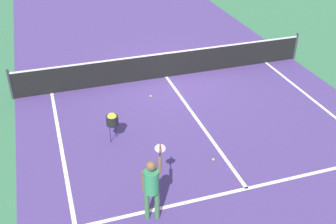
# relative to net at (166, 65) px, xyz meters

# --- Properties ---
(ground_plane) EXTENTS (60.00, 60.00, 0.00)m
(ground_plane) POSITION_rel_net_xyz_m (0.00, 0.00, -0.49)
(ground_plane) COLOR #38724C
(court_surface_inbounds) EXTENTS (10.62, 24.40, 0.00)m
(court_surface_inbounds) POSITION_rel_net_xyz_m (0.00, 0.00, -0.49)
(court_surface_inbounds) COLOR #4C387A
(court_surface_inbounds) RESTS_ON ground_plane
(line_sideline_left) EXTENTS (0.10, 11.89, 0.01)m
(line_sideline_left) POSITION_rel_net_xyz_m (-4.11, -5.95, -0.49)
(line_sideline_left) COLOR white
(line_sideline_left) RESTS_ON ground_plane
(line_service_near) EXTENTS (8.22, 0.10, 0.01)m
(line_service_near) POSITION_rel_net_xyz_m (0.00, -6.40, -0.49)
(line_service_near) COLOR white
(line_service_near) RESTS_ON ground_plane
(line_center_service) EXTENTS (0.10, 6.40, 0.01)m
(line_center_service) POSITION_rel_net_xyz_m (0.00, -3.20, -0.49)
(line_center_service) COLOR white
(line_center_service) RESTS_ON ground_plane
(net) EXTENTS (10.81, 0.09, 1.07)m
(net) POSITION_rel_net_xyz_m (0.00, 0.00, 0.00)
(net) COLOR #33383D
(net) RESTS_ON ground_plane
(player_near) EXTENTS (0.75, 1.08, 1.57)m
(player_near) POSITION_rel_net_xyz_m (-2.43, -6.60, 0.48)
(player_near) COLOR #3F7247
(player_near) RESTS_ON ground_plane
(ball_hopper) EXTENTS (0.34, 0.34, 0.87)m
(ball_hopper) POSITION_rel_net_xyz_m (-2.65, -3.37, 0.18)
(ball_hopper) COLOR black
(ball_hopper) RESTS_ON ground_plane
(tennis_ball_mid_court) EXTENTS (0.07, 0.07, 0.07)m
(tennis_ball_mid_court) POSITION_rel_net_xyz_m (-0.34, -5.13, -0.46)
(tennis_ball_mid_court) COLOR #CCE033
(tennis_ball_mid_court) RESTS_ON ground_plane
(tennis_ball_near_net) EXTENTS (0.07, 0.07, 0.07)m
(tennis_ball_near_net) POSITION_rel_net_xyz_m (-0.96, -1.29, -0.46)
(tennis_ball_near_net) COLOR #CCE033
(tennis_ball_near_net) RESTS_ON ground_plane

